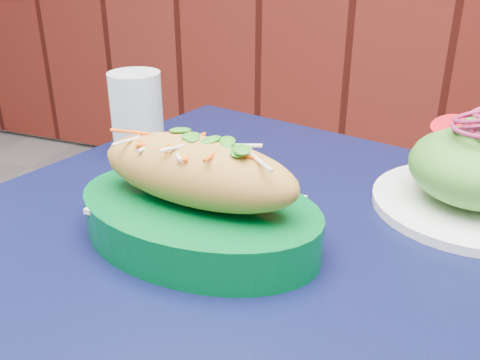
% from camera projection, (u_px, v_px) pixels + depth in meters
% --- Properties ---
extents(cafe_table, '(0.97, 0.97, 0.75)m').
position_uv_depth(cafe_table, '(261.00, 316.00, 0.63)').
color(cafe_table, black).
rests_on(cafe_table, ground).
extents(banh_mi_basket, '(0.31, 0.22, 0.13)m').
position_uv_depth(banh_mi_basket, '(198.00, 201.00, 0.59)').
color(banh_mi_basket, '#005722').
rests_on(banh_mi_basket, cafe_table).
extents(salad_plate, '(0.25, 0.25, 0.13)m').
position_uv_depth(salad_plate, '(477.00, 172.00, 0.66)').
color(salad_plate, white).
rests_on(salad_plate, cafe_table).
extents(water_glass, '(0.08, 0.08, 0.13)m').
position_uv_depth(water_glass, '(137.00, 114.00, 0.83)').
color(water_glass, silver).
rests_on(water_glass, cafe_table).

